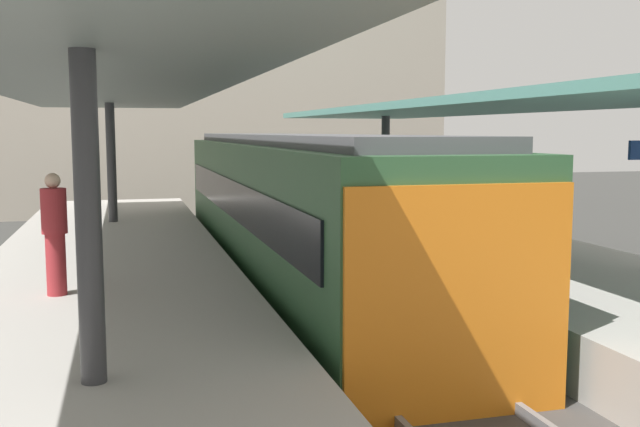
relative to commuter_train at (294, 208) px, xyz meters
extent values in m
plane|color=#383835|center=(0.00, -3.01, -1.73)|extent=(80.00, 80.00, 0.00)
cube|color=#ADA8A0|center=(-3.80, -3.01, -1.23)|extent=(4.40, 28.00, 1.00)
cube|color=#ADA8A0|center=(3.80, -3.01, -1.23)|extent=(4.40, 28.00, 1.00)
cube|color=#423F3D|center=(0.00, -3.01, -1.63)|extent=(3.20, 28.00, 0.20)
cube|color=slate|center=(-0.72, -3.01, -1.46)|extent=(0.08, 28.00, 0.14)
cube|color=slate|center=(0.72, -3.01, -1.46)|extent=(0.08, 28.00, 0.14)
cube|color=#2D5633|center=(0.00, 0.03, -0.08)|extent=(2.70, 15.76, 2.90)
cube|color=orange|center=(0.00, -7.88, -0.23)|extent=(2.65, 0.08, 2.60)
cube|color=black|center=(-1.37, 0.03, 0.27)|extent=(0.04, 14.50, 0.76)
cube|color=black|center=(1.37, 0.03, 0.27)|extent=(0.04, 14.50, 0.76)
cube|color=#515156|center=(0.00, 0.03, 1.47)|extent=(2.16, 14.98, 0.20)
cylinder|color=#333335|center=(-3.80, -7.91, 0.82)|extent=(0.24, 0.24, 3.10)
cylinder|color=#333335|center=(-3.80, 4.69, 0.82)|extent=(0.24, 0.24, 3.10)
cube|color=slate|center=(-3.80, -1.61, 2.45)|extent=(4.18, 21.00, 0.16)
cylinder|color=#333335|center=(3.80, 4.69, 0.67)|extent=(0.24, 0.24, 2.80)
cube|color=slate|center=(3.80, -1.61, 2.15)|extent=(4.18, 21.00, 0.16)
cube|color=black|center=(2.66, -3.48, -0.53)|extent=(0.08, 0.32, 0.40)
cube|color=black|center=(3.76, -3.48, -0.53)|extent=(0.08, 0.32, 0.40)
cube|color=maroon|center=(3.21, -3.48, -0.30)|extent=(1.40, 0.40, 0.06)
cube|color=maroon|center=(3.21, -3.30, -0.07)|extent=(1.40, 0.06, 0.40)
cylinder|color=maroon|center=(-4.46, -3.96, -0.28)|extent=(0.28, 0.28, 0.90)
cylinder|color=maroon|center=(-4.46, -3.96, 0.50)|extent=(0.36, 0.36, 0.65)
sphere|color=beige|center=(-4.46, -3.96, 0.93)|extent=(0.22, 0.22, 0.22)
cube|color=#A89E8E|center=(0.95, 16.99, 3.77)|extent=(18.00, 6.00, 11.00)
camera|label=1|loc=(-3.46, -14.80, 1.63)|focal=40.26mm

